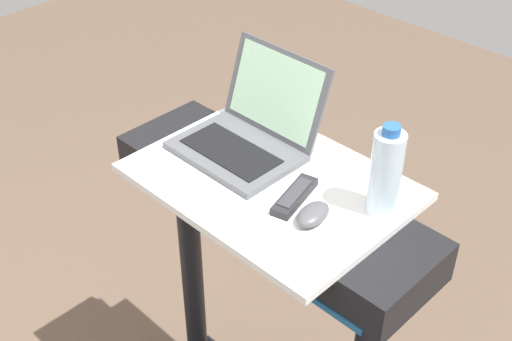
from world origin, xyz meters
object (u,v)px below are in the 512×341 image
at_px(computer_mouse, 313,214).
at_px(water_bottle, 386,172).
at_px(laptop, 249,132).
at_px(tv_remote, 295,196).

bearing_deg(computer_mouse, water_bottle, 49.69).
height_order(laptop, tv_remote, laptop).
height_order(laptop, water_bottle, laptop).
bearing_deg(tv_remote, computer_mouse, -18.21).
bearing_deg(water_bottle, tv_remote, -146.18).
relative_size(computer_mouse, tv_remote, 0.60).
height_order(water_bottle, tv_remote, water_bottle).
bearing_deg(laptop, water_bottle, 3.99).
height_order(computer_mouse, tv_remote, computer_mouse).
height_order(laptop, computer_mouse, laptop).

